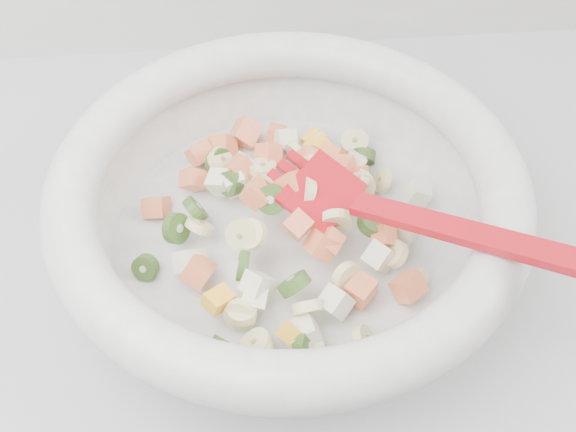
{
  "coord_description": "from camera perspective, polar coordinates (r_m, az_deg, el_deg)",
  "views": [
    {
      "loc": [
        0.0,
        1.02,
        1.42
      ],
      "look_at": [
        0.04,
        1.42,
        0.95
      ],
      "focal_mm": 45.0,
      "sensor_mm": 36.0,
      "label": 1
    }
  ],
  "objects": [
    {
      "name": "counter",
      "position": [
        1.06,
        -2.23,
        -16.57
      ],
      "size": [
        2.0,
        0.6,
        0.9
      ],
      "primitive_type": "cube",
      "color": "gray",
      "rests_on": "ground"
    },
    {
      "name": "mixing_bowl",
      "position": [
        0.61,
        0.03,
        0.77
      ],
      "size": [
        0.42,
        0.4,
        0.14
      ],
      "color": "silver",
      "rests_on": "counter"
    }
  ]
}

